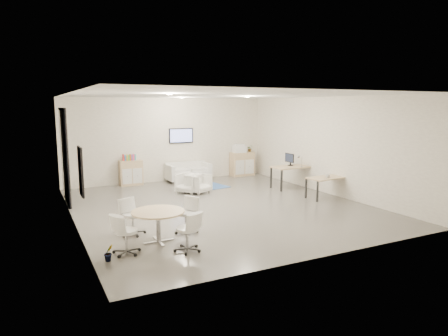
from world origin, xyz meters
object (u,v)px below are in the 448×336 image
Objects in this scene: armchair_right at (198,183)px; desk_front at (327,179)px; armchair_left at (188,182)px; sideboard_right at (242,164)px; round_table at (158,215)px; desk_rear at (293,168)px; sideboard_left at (131,173)px; loveseat at (188,172)px.

armchair_right is 4.20m from desk_front.
sideboard_right is at bearing 84.26° from armchair_left.
desk_rear is at bearing 29.67° from round_table.
armchair_right is (-2.97, -2.31, -0.14)m from sideboard_right.
sideboard_left is 0.68× the size of desk_front.
sideboard_left is 1.30× the size of armchair_left.
armchair_right is at bearing -103.93° from loveseat.
desk_rear reaches higher than armchair_left.
desk_front is at bearing -60.24° from loveseat.
loveseat is (2.17, -0.18, -0.12)m from sideboard_left.
loveseat is at bearing 133.59° from desk_rear.
sideboard_right is 0.58× the size of loveseat.
desk_rear is at bearing -83.30° from sideboard_right.
loveseat is 7.08m from round_table.
desk_front is at bearing 15.22° from round_table.
loveseat is 2.20m from armchair_right.
armchair_left is (-3.26, -2.14, -0.14)m from sideboard_right.
loveseat is at bearing 115.90° from desk_front.
sideboard_right is 1.40× the size of armchair_right.
sideboard_left is 0.55× the size of loveseat.
sideboard_right reaches higher than loveseat.
sideboard_left is at bearing 179.69° from sideboard_right.
desk_front is (0.38, -4.84, 0.12)m from sideboard_right.
sideboard_left is at bearing 130.38° from desk_front.
sideboard_right is 0.65× the size of desk_rear.
sideboard_left reaches higher than armchair_left.
armchair_right is at bearing 166.32° from desk_rear.
armchair_right is 0.46× the size of desk_rear.
desk_front is (3.64, -2.71, 0.25)m from armchair_left.
armchair_left is at bearing -56.73° from sideboard_left.
armchair_left is 1.01× the size of armchair_right.
desk_rear is 6.92m from round_table.
round_table is (-0.98, -6.51, 0.15)m from sideboard_left.
sideboard_right is 3.76m from armchair_right.
sideboard_left is 4.68m from sideboard_right.
sideboard_left is 6.59m from round_table.
armchair_right is at bearing 57.20° from round_table.
loveseat is 5.51m from desk_front.
armchair_left is at bearing 124.03° from armchair_right.
desk_rear is (2.86, -2.90, 0.37)m from loveseat.
armchair_right is (1.71, -2.34, -0.11)m from sideboard_left.
sideboard_right is 0.87× the size of round_table.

